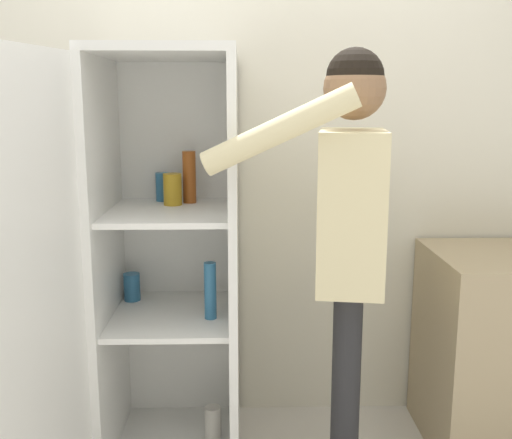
# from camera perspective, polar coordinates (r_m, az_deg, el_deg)

# --- Properties ---
(wall_back) EXTENTS (7.00, 0.06, 2.55)m
(wall_back) POSITION_cam_1_polar(r_m,az_deg,el_deg) (2.90, -1.28, 5.50)
(wall_back) COLOR silver
(wall_back) RESTS_ON ground_plane
(refrigerator) EXTENTS (0.76, 1.22, 1.77)m
(refrigerator) POSITION_cam_1_polar(r_m,az_deg,el_deg) (2.55, -10.07, -4.39)
(refrigerator) COLOR white
(refrigerator) RESTS_ON ground_plane
(person) EXTENTS (0.73, 0.58, 1.76)m
(person) POSITION_cam_1_polar(r_m,az_deg,el_deg) (2.34, 8.87, 0.27)
(person) COLOR #262628
(person) RESTS_ON ground_plane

